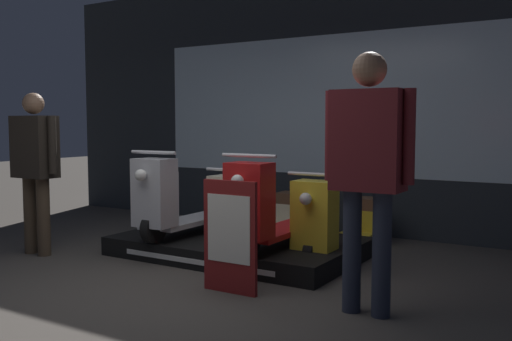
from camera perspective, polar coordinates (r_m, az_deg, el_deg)
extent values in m
plane|color=#423D38|center=(4.63, -11.70, -12.04)|extent=(30.00, 30.00, 0.00)
cube|color=#23282D|center=(7.15, 6.29, 6.87)|extent=(8.17, 0.08, 3.20)
cube|color=silver|center=(7.11, 6.13, 6.48)|extent=(4.49, 0.01, 1.70)
cube|color=black|center=(5.80, -1.75, -7.57)|extent=(2.38, 1.44, 0.18)
cube|color=silver|center=(5.23, -6.14, -9.07)|extent=(1.66, 0.01, 0.05)
cylinder|color=black|center=(5.55, -10.22, -5.70)|extent=(0.09, 0.29, 0.29)
cylinder|color=black|center=(6.60, -2.46, -3.99)|extent=(0.09, 0.29, 0.29)
cube|color=#BCBCC1|center=(6.06, -6.00, -4.88)|extent=(0.35, 1.25, 0.05)
cube|color=#BCBCC1|center=(5.52, -10.12, -2.20)|extent=(0.37, 0.26, 0.65)
cube|color=#BCBCC1|center=(6.57, -2.57, -3.36)|extent=(0.39, 0.30, 0.33)
cube|color=brown|center=(6.53, -2.62, -1.37)|extent=(0.28, 0.28, 0.13)
cylinder|color=silver|center=(5.48, -10.23, 1.80)|extent=(0.53, 0.03, 0.03)
sphere|color=white|center=(5.36, -11.46, -0.46)|extent=(0.11, 0.11, 0.11)
cylinder|color=black|center=(4.92, -0.80, -6.98)|extent=(0.09, 0.29, 0.29)
cylinder|color=black|center=(6.07, 5.97, -4.76)|extent=(0.09, 0.29, 0.29)
cube|color=red|center=(5.49, 2.95, -5.87)|extent=(0.35, 1.25, 0.05)
cube|color=red|center=(4.88, -0.67, -3.02)|extent=(0.37, 0.26, 0.65)
cube|color=red|center=(6.04, 5.89, -4.09)|extent=(0.39, 0.30, 0.33)
cube|color=brown|center=(6.00, 5.87, -1.93)|extent=(0.28, 0.28, 0.13)
cylinder|color=silver|center=(4.84, -0.72, 1.50)|extent=(0.53, 0.03, 0.03)
sphere|color=white|center=(4.70, -1.87, -1.08)|extent=(0.11, 0.11, 0.11)
cylinder|color=black|center=(6.28, -9.88, -6.20)|extent=(0.09, 0.29, 0.29)
cylinder|color=black|center=(7.32, -2.94, -4.58)|extent=(0.09, 0.29, 0.29)
cube|color=#BCBCC1|center=(6.79, -6.14, -5.42)|extent=(0.35, 1.25, 0.05)
cube|color=#BCBCC1|center=(6.24, -9.79, -3.10)|extent=(0.37, 0.26, 0.65)
cube|color=#BCBCC1|center=(7.29, -3.04, -4.02)|extent=(0.39, 0.30, 0.33)
cube|color=brown|center=(7.26, -3.08, -2.23)|extent=(0.28, 0.28, 0.13)
cylinder|color=silver|center=(6.20, -9.89, 0.42)|extent=(0.53, 0.03, 0.03)
sphere|color=white|center=(6.09, -10.97, -1.59)|extent=(0.11, 0.11, 0.11)
cylinder|color=black|center=(5.72, -2.78, -7.21)|extent=(0.09, 0.29, 0.29)
cylinder|color=black|center=(6.85, 3.55, -5.24)|extent=(0.09, 0.29, 0.29)
cube|color=beige|center=(6.27, 0.67, -6.24)|extent=(0.35, 1.25, 0.05)
cube|color=beige|center=(5.68, -2.67, -3.81)|extent=(0.37, 0.26, 0.65)
cube|color=beige|center=(6.81, 3.47, -4.64)|extent=(0.39, 0.30, 0.33)
cube|color=brown|center=(6.77, 3.45, -2.73)|extent=(0.28, 0.28, 0.13)
cylinder|color=silver|center=(5.63, -2.73, 0.06)|extent=(0.53, 0.03, 0.03)
sphere|color=white|center=(5.50, -3.76, -2.18)|extent=(0.11, 0.11, 0.11)
cylinder|color=black|center=(5.26, 5.75, -8.28)|extent=(0.09, 0.29, 0.29)
cylinder|color=black|center=(6.47, 10.92, -5.90)|extent=(0.09, 0.29, 0.29)
cube|color=yellow|center=(5.86, 8.60, -7.07)|extent=(0.35, 1.25, 0.05)
cube|color=yellow|center=(5.22, 5.88, -4.59)|extent=(0.37, 0.26, 0.65)
cube|color=yellow|center=(6.44, 10.86, -5.27)|extent=(0.39, 0.30, 0.33)
cube|color=brown|center=(6.39, 10.87, -3.25)|extent=(0.28, 0.28, 0.13)
cylinder|color=silver|center=(5.16, 5.88, -0.37)|extent=(0.53, 0.03, 0.03)
sphere|color=white|center=(5.03, 4.98, -2.84)|extent=(0.11, 0.11, 0.11)
cylinder|color=#473828|center=(6.28, -21.64, -4.18)|extent=(0.13, 0.13, 0.78)
cylinder|color=#473828|center=(6.12, -20.48, -4.37)|extent=(0.13, 0.13, 0.78)
cube|color=black|center=(6.14, -21.26, 2.22)|extent=(0.45, 0.25, 0.62)
cylinder|color=black|center=(6.35, -22.73, 2.47)|extent=(0.08, 0.08, 0.57)
cylinder|color=black|center=(5.92, -19.70, 2.43)|extent=(0.08, 0.08, 0.57)
sphere|color=brown|center=(6.13, -21.38, 6.26)|extent=(0.21, 0.21, 0.21)
cylinder|color=#232838|center=(4.10, 9.57, -7.93)|extent=(0.13, 0.13, 0.87)
cylinder|color=#232838|center=(4.02, 12.45, -8.20)|extent=(0.13, 0.13, 0.87)
cube|color=#5B191E|center=(3.96, 11.18, 2.98)|extent=(0.48, 0.27, 0.69)
cylinder|color=#5B191E|center=(4.07, 7.48, 3.46)|extent=(0.08, 0.08, 0.63)
cylinder|color=#5B191E|center=(3.87, 15.07, 3.28)|extent=(0.08, 0.08, 0.63)
sphere|color=brown|center=(3.98, 11.29, 9.89)|extent=(0.24, 0.24, 0.24)
cube|color=maroon|center=(4.48, -2.61, -6.65)|extent=(0.48, 0.04, 0.89)
cube|color=white|center=(4.45, -2.77, -5.86)|extent=(0.39, 0.01, 0.53)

